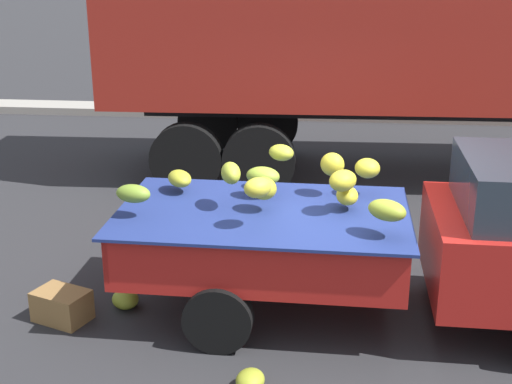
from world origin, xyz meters
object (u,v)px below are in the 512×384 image
at_px(fallen_banana_bunch_near_tailgate, 125,299).
at_px(fallen_banana_bunch_by_wheel, 250,380).
at_px(pickup_truck, 470,239).
at_px(produce_crate, 62,306).
at_px(semi_trailer, 498,16).

height_order(fallen_banana_bunch_near_tailgate, fallen_banana_bunch_by_wheel, fallen_banana_bunch_near_tailgate).
relative_size(pickup_truck, produce_crate, 9.68).
bearing_deg(pickup_truck, semi_trailer, 78.08).
bearing_deg(produce_crate, fallen_banana_bunch_near_tailgate, 29.14).
xyz_separation_m(semi_trailer, fallen_banana_bunch_by_wheel, (-3.08, -6.19, -2.46)).
xyz_separation_m(fallen_banana_bunch_by_wheel, produce_crate, (-1.98, 0.96, 0.07)).
bearing_deg(pickup_truck, fallen_banana_bunch_by_wheel, -144.63).
bearing_deg(semi_trailer, pickup_truck, -104.85).
xyz_separation_m(semi_trailer, produce_crate, (-5.06, -5.23, -2.39)).
xyz_separation_m(fallen_banana_bunch_near_tailgate, produce_crate, (-0.55, -0.31, 0.06)).
height_order(pickup_truck, fallen_banana_bunch_by_wheel, pickup_truck).
distance_m(pickup_truck, fallen_banana_bunch_by_wheel, 2.50).
relative_size(pickup_truck, fallen_banana_bunch_by_wheel, 17.44).
bearing_deg(fallen_banana_bunch_near_tailgate, produce_crate, -150.86).
height_order(fallen_banana_bunch_by_wheel, produce_crate, produce_crate).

